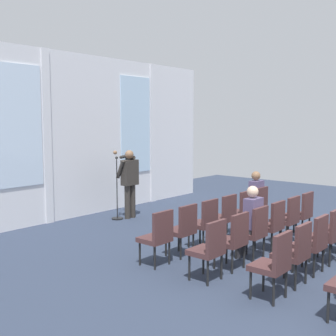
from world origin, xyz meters
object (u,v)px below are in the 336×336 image
Objects in this scene: audience_r0_c5 at (254,196)px; chair_r2_c1 at (295,250)px; chair_r0_c1 at (183,227)px; chair_r1_c0 at (210,247)px; chair_r0_c0 at (158,234)px; mic_stand at (117,206)px; chair_r0_c3 at (224,215)px; chair_r1_c2 at (254,230)px; chair_r1_c3 at (272,223)px; chair_r2_c0 at (274,262)px; chair_r1_c5 at (302,211)px; chair_r1_c1 at (234,237)px; audience_r1_c2 at (250,218)px; chair_r0_c4 at (242,209)px; chair_r0_c2 at (205,220)px; chair_r2_c3 at (329,232)px; chair_r1_c4 at (288,217)px; speaker at (129,179)px; chair_r2_c2 at (313,241)px; chair_r0_c5 at (257,205)px.

audience_r0_c5 is 1.37× the size of chair_r2_c1.
chair_r1_c0 is at bearing -122.37° from chair_r0_c1.
chair_r1_c0 is at bearing -90.00° from chair_r0_c0.
chair_r0_c3 is at bearing -87.80° from mic_stand.
chair_r0_c0 is 1.00× the size of chair_r0_c1.
chair_r1_c2 is 1.00× the size of chair_r2_c1.
chair_r1_c3 and chair_r2_c1 have the same top height.
chair_r2_c0 is (0.00, -1.05, 0.00)m from chair_r1_c0.
mic_stand is 1.65× the size of chair_r1_c5.
chair_r1_c5 is (2.66, 0.00, 0.00)m from chair_r1_c1.
audience_r1_c2 is (0.66, -0.97, 0.19)m from chair_r0_c1.
chair_r0_c0 is 2.66m from chair_r0_c4.
chair_r0_c2 and chair_r2_c1 have the same top height.
chair_r1_c5 is (0.00, -1.13, -0.18)m from audience_r0_c5.
chair_r0_c2 is (1.33, 0.00, 0.00)m from chair_r0_c0.
chair_r0_c4 is (0.78, -3.05, 0.20)m from mic_stand.
chair_r2_c3 is (0.12, -5.14, 0.20)m from mic_stand.
mic_stand is at bearing 100.80° from chair_r1_c4.
chair_r0_c2 is at bearing -106.09° from speaker.
audience_r1_c2 is at bearing -55.46° from chair_r0_c1.
chair_r2_c2 is (-1.99, -1.05, 0.00)m from chair_r1_c5.
chair_r0_c2 is 1.00× the size of chair_r1_c4.
chair_r0_c5 is 1.00× the size of chair_r1_c5.
chair_r2_c3 is at bearing 0.00° from chair_r2_c2.
chair_r2_c0 is 1.99m from chair_r2_c3.
speaker is at bearing 78.02° from chair_r1_c2.
chair_r0_c1 is 1.00× the size of chair_r1_c4.
chair_r0_c3 and chair_r1_c0 have the same top height.
chair_r1_c4 is at bearing -122.37° from chair_r0_c5.
audience_r0_c5 is 1.37× the size of chair_r1_c2.
chair_r1_c1 is 1.33m from chair_r1_c3.
chair_r1_c2 is at bearing 90.00° from chair_r2_c2.
chair_r1_c1 is at bearing -57.63° from chair_r0_c0.
chair_r0_c4 is 2.86m from chair_r1_c0.
speaker is at bearing 99.49° from chair_r0_c4.
chair_r1_c2 is (-1.99, -1.13, -0.18)m from audience_r0_c5.
chair_r1_c4 is (1.33, 0.00, 0.00)m from chair_r1_c2.
chair_r0_c3 and chair_r2_c3 have the same top height.
chair_r1_c0 and chair_r1_c4 have the same top height.
chair_r1_c4 is (0.00, -1.05, 0.00)m from chair_r0_c4.
chair_r1_c1 is 1.00× the size of chair_r2_c2.
chair_r0_c5 is at bearing 32.25° from chair_r2_c0.
chair_r1_c2 is 1.33m from chair_r1_c4.
speaker is 4.02m from chair_r1_c4.
chair_r1_c5 and chair_r2_c3 have the same top height.
mic_stand reaches higher than chair_r1_c2.
chair_r0_c1 and chair_r0_c3 have the same top height.
chair_r2_c0 is 1.00× the size of chair_r2_c2.
chair_r0_c4 is 0.66m from chair_r0_c5.
chair_r1_c3 is (0.66, 0.00, 0.00)m from chair_r1_c2.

